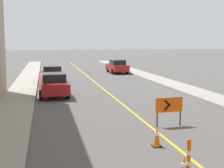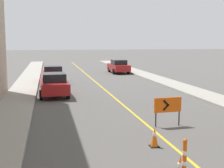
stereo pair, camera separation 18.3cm
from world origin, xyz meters
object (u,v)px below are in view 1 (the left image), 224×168
Objects in this scene: traffic_cone_farthest at (157,137)px; delineator_post_rear at (188,163)px; traffic_cone_fifth at (184,168)px; parked_car_curb_far at (117,66)px; parked_car_curb_near at (54,84)px; parked_car_curb_mid at (52,75)px; arrow_barricade_primary at (169,106)px.

traffic_cone_farthest is 2.83m from delineator_post_rear.
traffic_cone_fifth is 0.59× the size of delineator_post_rear.
parked_car_curb_near is at bearing -120.88° from parked_car_curb_far.
delineator_post_rear is 21.01m from parked_car_curb_mid.
arrow_barricade_primary is at bearing 71.79° from traffic_cone_fifth.
parked_car_curb_near reaches higher than delineator_post_rear.
traffic_cone_farthest is 2.93m from arrow_barricade_primary.
parked_car_curb_mid reaches higher than arrow_barricade_primary.
delineator_post_rear is 0.27× the size of parked_car_curb_far.
traffic_cone_fifth is at bearing -102.01° from parked_car_curb_far.
parked_car_curb_mid and parked_car_curb_far have the same top height.
delineator_post_rear is (-0.16, -2.82, 0.16)m from traffic_cone_farthest.
parked_car_curb_near is (-3.10, 14.19, 0.29)m from delineator_post_rear.
parked_car_curb_near is at bearing 102.04° from traffic_cone_fifth.
traffic_cone_farthest is 0.16× the size of parked_car_curb_mid.
parked_car_curb_near is 0.99× the size of parked_car_curb_mid.
parked_car_curb_near is (-3.26, 11.37, 0.45)m from traffic_cone_farthest.
parked_car_curb_far reaches higher than arrow_barricade_primary.
parked_car_curb_mid is at bearing 100.28° from traffic_cone_farthest.
arrow_barricade_primary reaches higher than traffic_cone_farthest.
delineator_post_rear is at bearing -111.12° from arrow_barricade_primary.
parked_car_curb_near is at bearing -93.44° from parked_car_curb_mid.
arrow_barricade_primary is (1.63, 5.29, 0.40)m from delineator_post_rear.
arrow_barricade_primary is 16.19m from parked_car_curb_mid.
parked_car_curb_far reaches higher than delineator_post_rear.
parked_car_curb_mid is (0.01, 6.59, 0.00)m from parked_car_curb_near.
traffic_cone_farthest is at bearing -83.10° from parked_car_curb_mid.
traffic_cone_fifth is 29.01m from parked_car_curb_far.
parked_car_curb_near is (-4.73, 8.90, -0.11)m from arrow_barricade_primary.
parked_car_curb_far is (4.74, 28.67, 0.29)m from delineator_post_rear.
delineator_post_rear is at bearing -101.81° from parked_car_curb_far.
parked_car_curb_near is at bearing 114.02° from arrow_barricade_primary.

